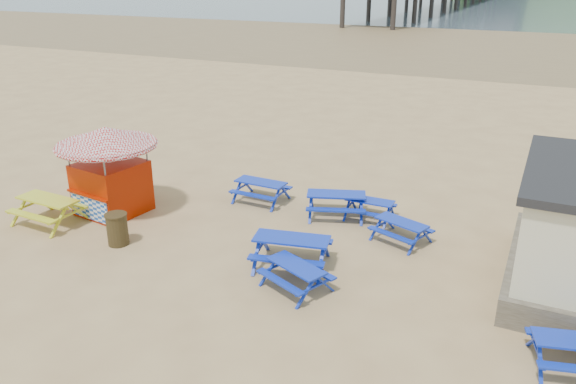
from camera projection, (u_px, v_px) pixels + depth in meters
The scene contains 13 objects.
ground at pixel (264, 239), 16.89m from camera, with size 400.00×400.00×0.00m, color tan.
wet_sand at pixel (492, 43), 63.06m from camera, with size 400.00×400.00×0.00m, color olive.
sea at pixel (543, 0), 159.61m from camera, with size 400.00×400.00×0.00m, color #4B5E6C.
picnic_table_blue_a at pixel (261, 191), 19.52m from camera, with size 1.81×1.47×0.74m.
picnic_table_blue_b at pixel (401, 231), 16.62m from camera, with size 1.89×1.70×0.65m.
picnic_table_blue_c at pixel (369, 209), 18.19m from camera, with size 1.54×1.24×0.64m.
picnic_table_blue_d at pixel (296, 277), 14.12m from camera, with size 2.00×1.83×0.68m.
picnic_table_blue_e at pixel (292, 252), 15.19m from camera, with size 2.33×2.03×0.85m.
picnic_table_blue_f at pixel (575, 354), 11.24m from camera, with size 1.96×1.73×0.70m.
picnic_table_yellow at pixel (49, 211), 17.79m from camera, with size 2.10×1.72×0.85m.
ice_cream_kiosk at pixel (108, 159), 18.13m from camera, with size 3.67×3.67×2.92m.
litter_bin at pixel (117, 229), 16.40m from camera, with size 0.66×0.66×0.96m.
picnic_table_blue_g at pixel (336, 205), 18.34m from camera, with size 2.29×2.07×0.79m.
Camera 1 is at (7.20, -13.40, 7.50)m, focal length 35.00 mm.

